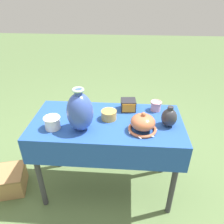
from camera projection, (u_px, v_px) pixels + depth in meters
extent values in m
plane|color=#567042|center=(108.00, 186.00, 2.09)|extent=(14.00, 14.00, 0.00)
cylinder|color=#38383D|center=(39.00, 174.00, 1.74)|extent=(0.04, 0.04, 0.71)
cylinder|color=#38383D|center=(173.00, 182.00, 1.68)|extent=(0.04, 0.04, 0.71)
cylinder|color=#38383D|center=(56.00, 139.00, 2.14)|extent=(0.04, 0.04, 0.71)
cylinder|color=#38383D|center=(165.00, 144.00, 2.07)|extent=(0.04, 0.04, 0.71)
cube|color=#38383D|center=(107.00, 123.00, 1.72)|extent=(1.16, 0.56, 0.03)
cube|color=#234C9E|center=(107.00, 121.00, 1.71)|extent=(1.18, 0.58, 0.01)
cube|color=#234C9E|center=(103.00, 157.00, 1.51)|extent=(1.18, 0.01, 0.22)
ellipsoid|color=#3851A8|center=(80.00, 112.00, 1.53)|extent=(0.19, 0.19, 0.29)
cylinder|color=#3851A8|center=(78.00, 92.00, 1.45)|extent=(0.06, 0.06, 0.03)
torus|color=#A8CCB7|center=(78.00, 90.00, 1.45)|extent=(0.08, 0.08, 0.02)
torus|color=#BC6642|center=(142.00, 129.00, 1.59)|extent=(0.21, 0.21, 0.02)
ellipsoid|color=#BC6642|center=(143.00, 122.00, 1.55)|extent=(0.18, 0.18, 0.11)
sphere|color=#BC6642|center=(144.00, 114.00, 1.52)|extent=(0.03, 0.03, 0.03)
cone|color=white|center=(157.00, 130.00, 1.58)|extent=(0.01, 0.03, 0.03)
cone|color=white|center=(150.00, 123.00, 1.65)|extent=(0.03, 0.03, 0.03)
cone|color=white|center=(139.00, 121.00, 1.67)|extent=(0.03, 0.02, 0.03)
cone|color=white|center=(129.00, 125.00, 1.63)|extent=(0.02, 0.03, 0.03)
cone|color=white|center=(129.00, 132.00, 1.55)|extent=(0.02, 0.03, 0.03)
cone|color=white|center=(140.00, 137.00, 1.50)|extent=(0.03, 0.02, 0.03)
cone|color=white|center=(152.00, 136.00, 1.51)|extent=(0.03, 0.03, 0.03)
cube|color=#232328|center=(128.00, 105.00, 1.83)|extent=(0.13, 0.12, 0.09)
cube|color=orange|center=(129.00, 108.00, 1.78)|extent=(0.11, 0.02, 0.07)
cylinder|color=#D19399|center=(156.00, 106.00, 1.82)|extent=(0.08, 0.08, 0.08)
torus|color=#D19399|center=(156.00, 102.00, 1.80)|extent=(0.10, 0.10, 0.01)
cylinder|color=gold|center=(109.00, 115.00, 1.71)|extent=(0.12, 0.12, 0.07)
cylinder|color=white|center=(52.00, 123.00, 1.60)|extent=(0.11, 0.11, 0.09)
torus|color=white|center=(52.00, 118.00, 1.57)|extent=(0.12, 0.12, 0.01)
ellipsoid|color=#2D2D33|center=(169.00, 118.00, 1.61)|extent=(0.11, 0.11, 0.14)
cylinder|color=#2D2D33|center=(171.00, 108.00, 1.57)|extent=(0.04, 0.04, 0.02)
cube|color=#A37A4C|center=(1.00, 182.00, 1.99)|extent=(0.47, 0.37, 0.21)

